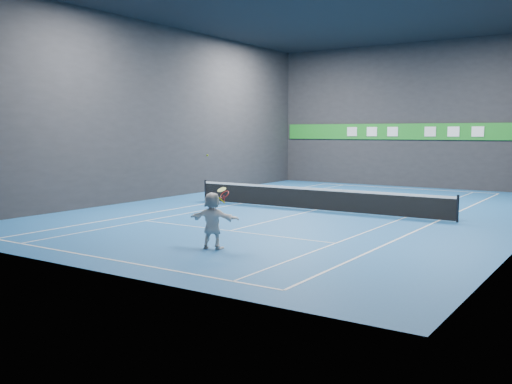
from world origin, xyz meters
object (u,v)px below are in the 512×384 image
Objects in this scene: player at (213,221)px; tennis_ball at (207,155)px; tennis_net at (315,198)px; tennis_racket at (224,195)px.

tennis_ball is (-0.20, 0.02, 1.93)m from player.
player is 9.29m from tennis_net.
tennis_ball is at bearing -177.71° from tennis_racket.
tennis_racket is (0.59, 0.02, -1.15)m from tennis_ball.
player is 1.94m from tennis_ball.
player is at bearing -173.11° from tennis_racket.
tennis_racket is (1.80, -9.13, 1.10)m from tennis_net.
tennis_ball is 1.29m from tennis_racket.
tennis_ball is at bearing -82.49° from tennis_net.
player is at bearing -7.06° from tennis_ball.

